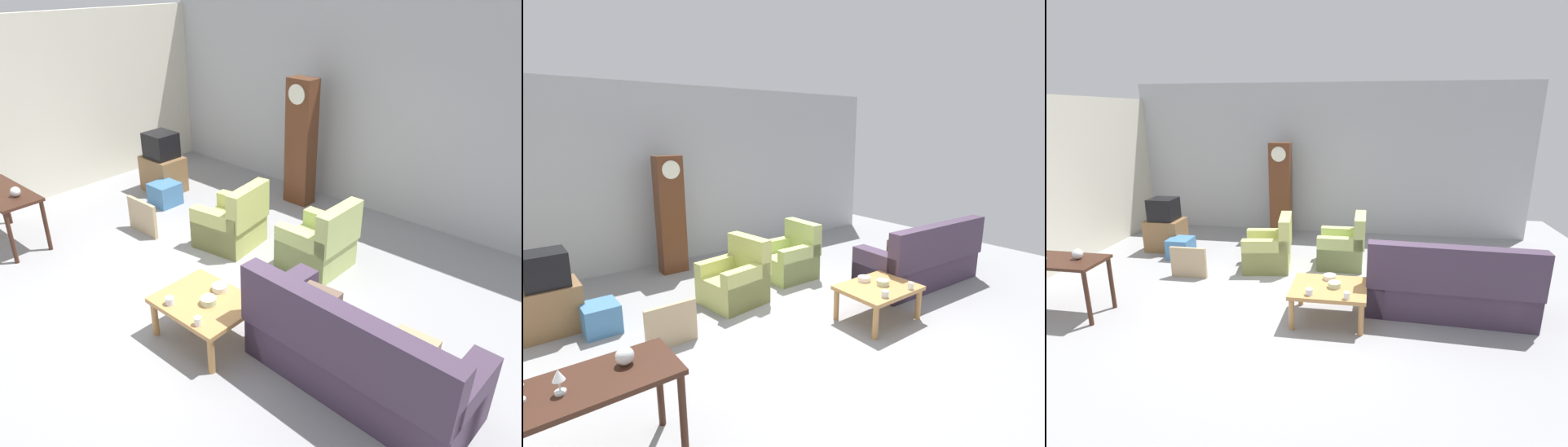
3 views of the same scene
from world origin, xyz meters
TOP-DOWN VIEW (x-y plane):
  - ground_plane at (0.00, 0.00)m, footprint 10.40×10.40m
  - garage_door_wall at (0.00, 3.60)m, footprint 8.40×0.16m
  - couch_floral at (2.03, 0.02)m, footprint 2.13×0.96m
  - armchair_olive_near at (-0.69, 1.22)m, footprint 0.89×0.87m
  - armchair_olive_far at (0.56, 1.53)m, footprint 0.79×0.76m
  - coffee_table_wood at (0.50, -0.37)m, footprint 0.96×0.76m
  - console_table_dark at (-3.05, -0.78)m, footprint 1.30×0.56m
  - grandfather_clock at (-0.89, 2.99)m, footprint 0.44×0.30m
  - tv_stand_cabinet at (-2.93, 1.82)m, footprint 0.68×0.52m
  - tv_crt at (-2.93, 1.82)m, footprint 0.48×0.44m
  - framed_picture_leaning at (-1.89, 0.61)m, footprint 0.60×0.05m
  - storage_box_blue at (-2.45, 1.46)m, footprint 0.41×0.42m
  - glass_dome_cloche at (-2.74, -0.72)m, footprint 0.13×0.13m
  - cup_white_porcelain at (0.74, -0.68)m, footprint 0.07×0.07m
  - cup_blue_rimmed at (0.29, -0.65)m, footprint 0.09×0.09m
  - bowl_white_stacked at (0.48, -0.14)m, footprint 0.16×0.16m
  - bowl_shallow_green at (0.57, -0.39)m, footprint 0.16×0.16m
  - wine_glass_short at (-3.17, -0.80)m, footprint 0.08×0.08m

SIDE VIEW (x-z plane):
  - ground_plane at x=0.00m, z-range 0.00..0.00m
  - storage_box_blue at x=-2.45m, z-range 0.00..0.36m
  - framed_picture_leaning at x=-1.89m, z-range 0.00..0.51m
  - tv_stand_cabinet at x=-2.93m, z-range 0.00..0.60m
  - armchair_olive_near at x=-0.69m, z-range -0.15..0.77m
  - armchair_olive_far at x=0.56m, z-range -0.15..0.77m
  - couch_floral at x=2.03m, z-range -0.17..0.87m
  - coffee_table_wood at x=0.50m, z-range 0.16..0.62m
  - bowl_white_stacked at x=0.48m, z-range 0.46..0.52m
  - bowl_shallow_green at x=0.57m, z-range 0.46..0.53m
  - cup_blue_rimmed at x=0.29m, z-range 0.46..0.54m
  - cup_white_porcelain at x=0.74m, z-range 0.46..0.54m
  - console_table_dark at x=-3.05m, z-range 0.27..1.04m
  - tv_crt at x=-2.93m, z-range 0.60..1.02m
  - glass_dome_cloche at x=-2.74m, z-range 0.77..0.90m
  - wine_glass_short at x=-3.17m, z-range 0.80..0.96m
  - grandfather_clock at x=-0.89m, z-range 0.01..2.01m
  - garage_door_wall at x=0.00m, z-range 0.00..3.20m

